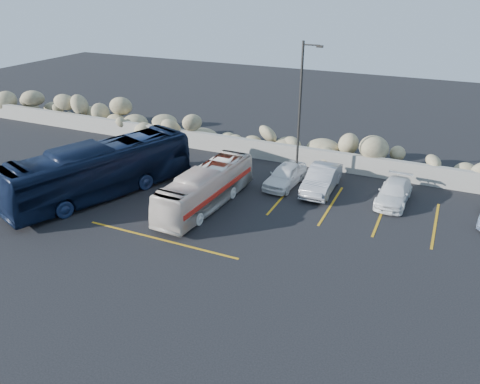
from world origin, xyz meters
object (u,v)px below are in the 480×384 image
at_px(lamppost, 301,109).
at_px(car_a, 285,175).
at_px(vintage_bus, 206,188).
at_px(car_c, 394,193).
at_px(tour_coach, 101,170).
at_px(car_b, 322,179).

relative_size(lamppost, car_a, 2.16).
xyz_separation_m(lamppost, vintage_bus, (-3.27, -5.32, -3.25)).
distance_m(lamppost, car_c, 6.83).
height_order(tour_coach, car_b, tour_coach).
xyz_separation_m(lamppost, car_a, (-0.38, -1.07, -3.66)).
relative_size(vintage_bus, car_a, 2.03).
bearing_deg(car_c, car_b, -175.33).
bearing_deg(lamppost, vintage_bus, -121.60).
bearing_deg(car_c, vintage_bus, -150.39).
bearing_deg(lamppost, car_c, -7.30).
bearing_deg(car_a, car_c, 8.47).
relative_size(lamppost, car_c, 2.11).
bearing_deg(lamppost, car_a, -109.66).
height_order(vintage_bus, tour_coach, tour_coach).
distance_m(lamppost, tour_coach, 11.56).
xyz_separation_m(car_a, car_c, (6.05, 0.34, -0.08)).
distance_m(tour_coach, car_c, 15.92).
bearing_deg(tour_coach, car_c, 41.51).
height_order(car_a, car_b, car_b).
bearing_deg(car_a, vintage_bus, -118.95).
height_order(vintage_bus, car_a, vintage_bus).
bearing_deg(tour_coach, car_a, 51.94).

